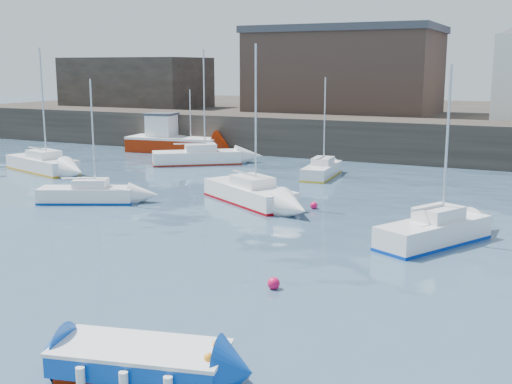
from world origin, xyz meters
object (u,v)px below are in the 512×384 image
at_px(sailboat_c, 434,231).
at_px(sailboat_h, 197,157).
at_px(fishing_boat, 172,140).
at_px(buoy_far, 314,209).
at_px(sailboat_f, 322,170).
at_px(sailboat_e, 42,164).
at_px(buoy_mid, 274,289).
at_px(blue_dinghy, 140,360).
at_px(sailboat_b, 250,193).
at_px(sailboat_a, 87,194).

relative_size(sailboat_c, sailboat_h, 0.87).
bearing_deg(fishing_boat, sailboat_c, -37.88).
bearing_deg(buoy_far, sailboat_f, 107.41).
xyz_separation_m(sailboat_e, sailboat_f, (17.65, 6.13, -0.09)).
xyz_separation_m(fishing_boat, sailboat_f, (15.33, -6.20, -0.55)).
bearing_deg(buoy_mid, blue_dinghy, -92.90).
relative_size(sailboat_b, sailboat_h, 0.99).
bearing_deg(sailboat_a, sailboat_b, 24.55).
distance_m(sailboat_b, sailboat_e, 17.27).
bearing_deg(sailboat_c, buoy_far, 148.66).
distance_m(sailboat_f, sailboat_h, 10.06).
bearing_deg(fishing_boat, sailboat_h, -42.92).
height_order(sailboat_f, buoy_mid, sailboat_f).
relative_size(fishing_boat, sailboat_c, 1.14).
distance_m(sailboat_e, sailboat_h, 10.63).
xyz_separation_m(sailboat_b, sailboat_e, (-17.00, 3.04, 0.01)).
bearing_deg(sailboat_c, sailboat_b, 158.95).
bearing_deg(blue_dinghy, sailboat_h, 118.41).
bearing_deg(fishing_boat, buoy_mid, -51.75).
relative_size(blue_dinghy, sailboat_e, 0.52).
bearing_deg(sailboat_f, blue_dinghy, -78.74).
relative_size(fishing_boat, sailboat_e, 0.99).
bearing_deg(sailboat_f, sailboat_e, -160.84).
xyz_separation_m(sailboat_h, buoy_far, (12.82, -10.28, -0.53)).
xyz_separation_m(blue_dinghy, sailboat_b, (-6.08, 18.10, 0.10)).
bearing_deg(sailboat_h, sailboat_c, -36.36).
bearing_deg(buoy_mid, sailboat_h, 125.86).
bearing_deg(sailboat_b, buoy_far, 2.12).
relative_size(sailboat_f, buoy_mid, 15.77).
distance_m(blue_dinghy, sailboat_f, 27.81).
height_order(fishing_boat, sailboat_e, sailboat_e).
distance_m(fishing_boat, sailboat_h, 7.31).
height_order(fishing_boat, sailboat_c, sailboat_c).
xyz_separation_m(blue_dinghy, sailboat_a, (-13.78, 14.58, 0.03)).
xyz_separation_m(sailboat_b, sailboat_c, (10.06, -3.87, 0.01)).
distance_m(sailboat_a, sailboat_h, 14.02).
bearing_deg(buoy_mid, sailboat_f, 105.67).
bearing_deg(sailboat_f, sailboat_c, -54.21).
height_order(sailboat_a, sailboat_e, sailboat_e).
distance_m(fishing_boat, sailboat_b, 21.26).
relative_size(fishing_boat, sailboat_h, 0.99).
height_order(blue_dinghy, sailboat_f, sailboat_f).
relative_size(sailboat_a, sailboat_c, 0.90).
bearing_deg(blue_dinghy, fishing_boat, 121.81).
height_order(fishing_boat, sailboat_f, sailboat_f).
xyz_separation_m(blue_dinghy, fishing_boat, (-20.76, 33.47, 0.57)).
distance_m(sailboat_c, sailboat_h, 24.08).
height_order(buoy_mid, buoy_far, buoy_mid).
distance_m(sailboat_b, sailboat_h, 13.98).
bearing_deg(sailboat_a, buoy_mid, -29.16).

